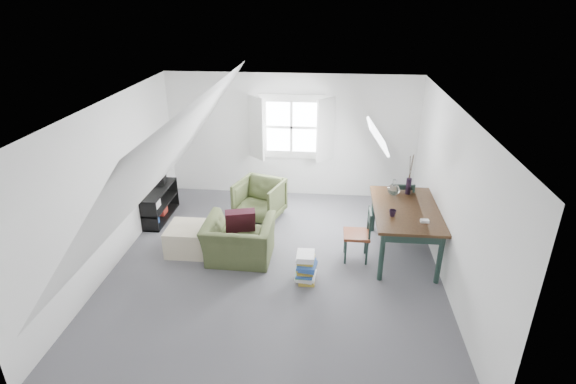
# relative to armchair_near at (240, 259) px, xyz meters

# --- Properties ---
(floor) EXTENTS (5.50, 5.50, 0.00)m
(floor) POSITION_rel_armchair_near_xyz_m (0.59, -0.11, 0.00)
(floor) COLOR #525257
(floor) RESTS_ON ground
(ceiling) EXTENTS (5.50, 5.50, 0.00)m
(ceiling) POSITION_rel_armchair_near_xyz_m (0.59, -0.11, 2.50)
(ceiling) COLOR white
(ceiling) RESTS_ON wall_back
(wall_back) EXTENTS (5.00, 0.00, 5.00)m
(wall_back) POSITION_rel_armchair_near_xyz_m (0.59, 2.64, 1.25)
(wall_back) COLOR white
(wall_back) RESTS_ON ground
(wall_front) EXTENTS (5.00, 0.00, 5.00)m
(wall_front) POSITION_rel_armchair_near_xyz_m (0.59, -2.86, 1.25)
(wall_front) COLOR white
(wall_front) RESTS_ON ground
(wall_left) EXTENTS (0.00, 5.50, 5.50)m
(wall_left) POSITION_rel_armchair_near_xyz_m (-1.91, -0.11, 1.25)
(wall_left) COLOR white
(wall_left) RESTS_ON ground
(wall_right) EXTENTS (0.00, 5.50, 5.50)m
(wall_right) POSITION_rel_armchair_near_xyz_m (3.09, -0.11, 1.25)
(wall_right) COLOR white
(wall_right) RESTS_ON ground
(slope_left) EXTENTS (3.19, 5.50, 4.48)m
(slope_left) POSITION_rel_armchair_near_xyz_m (-0.96, -0.11, 1.78)
(slope_left) COLOR white
(slope_left) RESTS_ON wall_left
(slope_right) EXTENTS (3.19, 5.50, 4.48)m
(slope_right) POSITION_rel_armchair_near_xyz_m (2.14, -0.11, 1.78)
(slope_right) COLOR white
(slope_right) RESTS_ON wall_right
(dormer_window) EXTENTS (1.71, 0.35, 1.30)m
(dormer_window) POSITION_rel_armchair_near_xyz_m (0.59, 2.56, 1.45)
(dormer_window) COLOR white
(dormer_window) RESTS_ON wall_back
(skylight) EXTENTS (0.35, 0.75, 0.47)m
(skylight) POSITION_rel_armchair_near_xyz_m (2.14, 1.19, 1.75)
(skylight) COLOR white
(skylight) RESTS_ON slope_right
(armchair_near) EXTENTS (1.07, 0.94, 0.68)m
(armchair_near) POSITION_rel_armchair_near_xyz_m (0.00, 0.00, 0.00)
(armchair_near) COLOR #3F4928
(armchair_near) RESTS_ON floor
(armchair_far) EXTENTS (1.00, 1.02, 0.74)m
(armchair_far) POSITION_rel_armchair_near_xyz_m (0.10, 1.47, 0.00)
(armchair_far) COLOR #3F4928
(armchair_far) RESTS_ON floor
(throw_pillow) EXTENTS (0.52, 0.38, 0.48)m
(throw_pillow) POSITION_rel_armchair_near_xyz_m (0.00, 0.15, 0.59)
(throw_pillow) COLOR #380F1A
(throw_pillow) RESTS_ON armchair_near
(ottoman) EXTENTS (0.66, 0.66, 0.44)m
(ottoman) POSITION_rel_armchair_near_xyz_m (-0.88, 0.19, 0.22)
(ottoman) COLOR #C2B496
(ottoman) RESTS_ON floor
(dining_table) EXTENTS (1.00, 1.67, 0.84)m
(dining_table) POSITION_rel_armchair_near_xyz_m (2.59, 0.40, 0.73)
(dining_table) COLOR #301E10
(dining_table) RESTS_ON floor
(demijohn) EXTENTS (0.20, 0.20, 0.27)m
(demijohn) POSITION_rel_armchair_near_xyz_m (2.44, 0.85, 0.95)
(demijohn) COLOR silver
(demijohn) RESTS_ON dining_table
(vase_twigs) EXTENTS (0.09, 0.10, 0.68)m
(vase_twigs) POSITION_rel_armchair_near_xyz_m (2.69, 0.95, 0.99)
(vase_twigs) COLOR black
(vase_twigs) RESTS_ON dining_table
(cup) EXTENTS (0.12, 0.12, 0.10)m
(cup) POSITION_rel_armchair_near_xyz_m (2.34, 0.10, 0.84)
(cup) COLOR black
(cup) RESTS_ON dining_table
(paper_box) EXTENTS (0.12, 0.08, 0.04)m
(paper_box) POSITION_rel_armchair_near_xyz_m (2.79, -0.05, 0.86)
(paper_box) COLOR white
(paper_box) RESTS_ON dining_table
(dining_chair_far) EXTENTS (0.46, 0.46, 0.97)m
(dining_chair_far) POSITION_rel_armchair_near_xyz_m (2.61, 1.19, 0.51)
(dining_chair_far) COLOR maroon
(dining_chair_far) RESTS_ON floor
(dining_chair_near) EXTENTS (0.41, 0.41, 0.87)m
(dining_chair_near) POSITION_rel_armchair_near_xyz_m (1.87, 0.20, 0.45)
(dining_chair_near) COLOR maroon
(dining_chair_near) RESTS_ON floor
(media_shelf) EXTENTS (0.38, 1.15, 0.59)m
(media_shelf) POSITION_rel_armchair_near_xyz_m (-1.79, 1.25, 0.27)
(media_shelf) COLOR black
(media_shelf) RESTS_ON floor
(electronics_box) EXTENTS (0.20, 0.26, 0.19)m
(electronics_box) POSITION_rel_armchair_near_xyz_m (-1.79, 1.54, 0.67)
(electronics_box) COLOR black
(electronics_box) RESTS_ON media_shelf
(magazine_stack) EXTENTS (0.34, 0.40, 0.45)m
(magazine_stack) POSITION_rel_armchair_near_xyz_m (1.08, -0.48, 0.23)
(magazine_stack) COLOR #B29933
(magazine_stack) RESTS_ON floor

